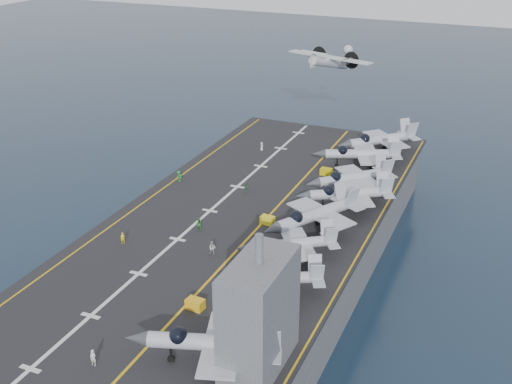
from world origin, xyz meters
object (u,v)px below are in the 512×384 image
at_px(island_superstructure, 259,302).
at_px(tow_cart_a, 195,304).
at_px(transport_plane, 329,63).
at_px(fighter_jet_0, 214,341).

xyz_separation_m(island_superstructure, tow_cart_a, (-10.66, 6.08, -6.88)).
distance_m(island_superstructure, transport_plane, 89.27).
relative_size(island_superstructure, tow_cart_a, 6.86).
bearing_deg(fighter_jet_0, tow_cart_a, 129.25).
bearing_deg(island_superstructure, transport_plane, 103.10).
relative_size(island_superstructure, transport_plane, 0.63).
bearing_deg(fighter_jet_0, transport_plane, 100.23).
xyz_separation_m(tow_cart_a, transport_plane, (-9.55, 80.80, 10.49)).
height_order(island_superstructure, transport_plane, island_superstructure).
height_order(fighter_jet_0, tow_cart_a, fighter_jet_0).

